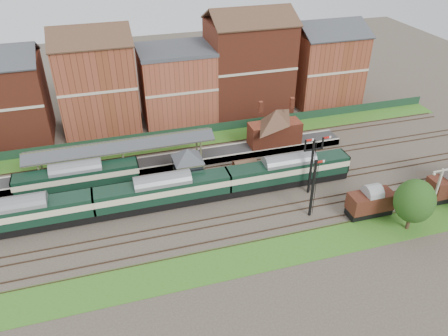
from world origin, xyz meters
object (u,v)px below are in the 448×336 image
object	(u,v)px
signal_box	(188,167)
goods_van_a	(370,202)
dmu_train	(163,191)
semaphore_bracket	(312,163)
platform_railcar	(78,178)

from	to	relation	value
signal_box	goods_van_a	distance (m)	23.50
goods_van_a	dmu_train	bearing A→B (deg)	159.41
semaphore_bracket	platform_railcar	distance (m)	30.73
signal_box	dmu_train	bearing A→B (deg)	-140.49
signal_box	goods_van_a	xyz separation A→B (m)	(20.01, -12.25, -1.27)
signal_box	semaphore_bracket	distance (m)	16.16
platform_railcar	goods_van_a	world-z (taller)	platform_railcar
signal_box	goods_van_a	size ratio (longest dim) A/B	1.08
semaphore_bracket	goods_van_a	bearing A→B (deg)	-52.58
semaphore_bracket	goods_van_a	xyz separation A→B (m)	(4.97, -6.50, -2.71)
platform_railcar	goods_van_a	size ratio (longest dim) A/B	2.88
semaphore_bracket	goods_van_a	size ratio (longest dim) A/B	1.48
dmu_train	goods_van_a	world-z (taller)	dmu_train
signal_box	platform_railcar	distance (m)	14.65
signal_box	semaphore_bracket	xyz separation A→B (m)	(15.04, -5.75, 1.44)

